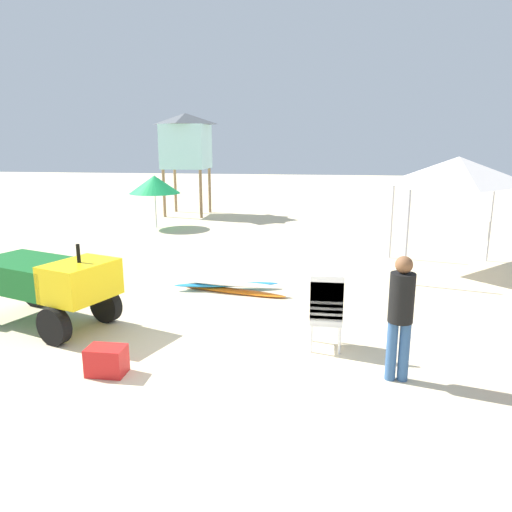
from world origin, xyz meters
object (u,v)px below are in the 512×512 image
at_px(lifeguard_near_left, 401,310).
at_px(cooler_box, 107,361).
at_px(stacked_plastic_chairs, 326,306).
at_px(lifeguard_tower, 186,141).
at_px(utility_cart, 47,281).
at_px(surfboard_pile, 230,286).
at_px(popup_canopy, 458,171).
at_px(beach_umbrella_left, 155,184).

xyz_separation_m(lifeguard_near_left, cooler_box, (-3.87, -0.38, -0.78)).
xyz_separation_m(stacked_plastic_chairs, lifeguard_tower, (-5.86, 13.19, 2.39)).
xyz_separation_m(utility_cart, surfboard_pile, (2.71, 2.26, -0.67)).
xyz_separation_m(utility_cart, lifeguard_tower, (-1.17, 12.79, 2.31)).
xyz_separation_m(utility_cart, cooler_box, (1.76, -1.59, -0.59)).
bearing_deg(popup_canopy, lifeguard_tower, 137.15).
bearing_deg(stacked_plastic_chairs, surfboard_pile, 126.69).
bearing_deg(stacked_plastic_chairs, utility_cart, 175.14).
bearing_deg(beach_umbrella_left, surfboard_pile, -60.12).
bearing_deg(cooler_box, stacked_plastic_chairs, 22.16).
height_order(surfboard_pile, lifeguard_near_left, lifeguard_near_left).
height_order(lifeguard_tower, cooler_box, lifeguard_tower).
relative_size(surfboard_pile, cooler_box, 4.81).
bearing_deg(beach_umbrella_left, stacked_plastic_chairs, -58.18).
relative_size(surfboard_pile, lifeguard_near_left, 1.45).
bearing_deg(beach_umbrella_left, cooler_box, -73.92).
relative_size(utility_cart, lifeguard_near_left, 1.66).
bearing_deg(lifeguard_tower, surfboard_pile, -69.76).
distance_m(utility_cart, cooler_box, 2.44).
distance_m(utility_cart, surfboard_pile, 3.59).
xyz_separation_m(lifeguard_near_left, popup_canopy, (2.03, 5.81, 1.44)).
distance_m(stacked_plastic_chairs, lifeguard_near_left, 1.27).
distance_m(lifeguard_near_left, cooler_box, 3.96).
distance_m(popup_canopy, cooler_box, 8.83).
xyz_separation_m(stacked_plastic_chairs, beach_umbrella_left, (-6.12, 9.86, 0.88)).
height_order(lifeguard_near_left, beach_umbrella_left, beach_umbrella_left).
distance_m(surfboard_pile, lifeguard_tower, 11.61).
bearing_deg(utility_cart, surfboard_pile, 39.86).
distance_m(surfboard_pile, popup_canopy, 5.93).
distance_m(beach_umbrella_left, cooler_box, 11.59).
xyz_separation_m(beach_umbrella_left, cooler_box, (3.19, -11.05, -1.38)).
relative_size(stacked_plastic_chairs, lifeguard_near_left, 0.71).
height_order(lifeguard_near_left, lifeguard_tower, lifeguard_tower).
height_order(lifeguard_near_left, popup_canopy, popup_canopy).
bearing_deg(utility_cart, stacked_plastic_chairs, -4.86).
relative_size(utility_cart, lifeguard_tower, 0.66).
relative_size(stacked_plastic_chairs, surfboard_pile, 0.49).
xyz_separation_m(stacked_plastic_chairs, lifeguard_near_left, (0.94, -0.81, 0.27)).
distance_m(lifeguard_near_left, popup_canopy, 6.32).
relative_size(lifeguard_tower, beach_umbrella_left, 2.22).
xyz_separation_m(utility_cart, beach_umbrella_left, (-1.43, 9.46, 0.79)).
xyz_separation_m(lifeguard_tower, cooler_box, (2.93, -14.38, -2.90)).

